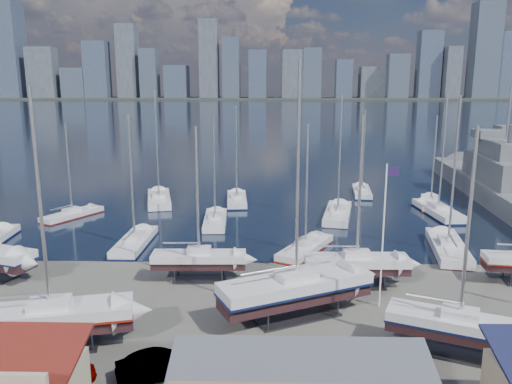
{
  "coord_description": "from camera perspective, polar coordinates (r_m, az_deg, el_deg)",
  "views": [
    {
      "loc": [
        -1.6,
        -45.14,
        16.62
      ],
      "look_at": [
        -2.96,
        8.0,
        5.21
      ],
      "focal_mm": 35.0,
      "sensor_mm": 36.0,
      "label": 1
    }
  ],
  "objects": [
    {
      "name": "car_b",
      "position": [
        30.95,
        -11.04,
        -18.88
      ],
      "size": [
        5.09,
        3.46,
        1.59
      ],
      "primitive_type": "imported",
      "rotation": [
        0.0,
        0.0,
        1.98
      ],
      "color": "gray",
      "rests_on": "ground"
    },
    {
      "name": "naval_ship_east",
      "position": [
        82.02,
        26.19,
        0.35
      ],
      "size": [
        12.2,
        50.46,
        18.5
      ],
      "rotation": [
        0.0,
        0.0,
        1.49
      ],
      "color": "slate",
      "rests_on": "water"
    },
    {
      "name": "sailboat_moored_6",
      "position": [
        51.24,
        5.66,
        -6.51
      ],
      "size": [
        6.54,
        9.16,
        13.53
      ],
      "rotation": [
        0.0,
        0.0,
        1.07
      ],
      "color": "black",
      "rests_on": "water"
    },
    {
      "name": "ground",
      "position": [
        38.91,
        3.78,
        -13.2
      ],
      "size": [
        1400.0,
        1400.0,
        0.0
      ],
      "primitive_type": "plane",
      "color": "#605E59",
      "rests_on": "ground"
    },
    {
      "name": "sailboat_moored_10",
      "position": [
        69.49,
        20.1,
        -2.22
      ],
      "size": [
        4.05,
        11.16,
        16.33
      ],
      "rotation": [
        0.0,
        0.0,
        1.66
      ],
      "color": "black",
      "rests_on": "water"
    },
    {
      "name": "sailboat_moored_11",
      "position": [
        74.08,
        19.33,
        -1.3
      ],
      "size": [
        4.76,
        9.19,
        13.23
      ],
      "rotation": [
        0.0,
        0.0,
        1.3
      ],
      "color": "black",
      "rests_on": "water"
    },
    {
      "name": "far_shore",
      "position": [
        605.35,
        1.65,
        10.64
      ],
      "size": [
        1400.0,
        80.0,
        2.2
      ],
      "primitive_type": "cube",
      "color": "#2D332D",
      "rests_on": "ground"
    },
    {
      "name": "sailboat_cradle_5",
      "position": [
        34.46,
        22.21,
        -13.97
      ],
      "size": [
        9.06,
        5.72,
        14.36
      ],
      "rotation": [
        0.0,
        0.0,
        -0.4
      ],
      "color": "#2D2D33",
      "rests_on": "ground"
    },
    {
      "name": "skyline",
      "position": [
        599.36,
        0.9,
        14.26
      ],
      "size": [
        639.14,
        43.8,
        107.69
      ],
      "color": "#475166",
      "rests_on": "far_shore"
    },
    {
      "name": "sailboat_moored_2",
      "position": [
        73.23,
        -11.01,
        -0.97
      ],
      "size": [
        5.56,
        11.5,
        16.73
      ],
      "rotation": [
        0.0,
        0.0,
        1.8
      ],
      "color": "black",
      "rests_on": "water"
    },
    {
      "name": "sailboat_cradle_2",
      "position": [
        43.7,
        -6.53,
        -7.59
      ],
      "size": [
        8.13,
        2.51,
        13.37
      ],
      "rotation": [
        0.0,
        0.0,
        0.03
      ],
      "color": "#2D2D33",
      "rests_on": "ground"
    },
    {
      "name": "sailboat_moored_3",
      "position": [
        54.33,
        -13.67,
        -5.71
      ],
      "size": [
        2.86,
        9.71,
        14.46
      ],
      "rotation": [
        0.0,
        0.0,
        1.56
      ],
      "color": "black",
      "rests_on": "water"
    },
    {
      "name": "water",
      "position": [
        345.56,
        1.75,
        9.32
      ],
      "size": [
        1400.0,
        600.0,
        0.4
      ],
      "primitive_type": "cube",
      "color": "#172535",
      "rests_on": "ground"
    },
    {
      "name": "sailboat_cradle_4",
      "position": [
        43.08,
        11.42,
        -7.99
      ],
      "size": [
        8.75,
        2.63,
        14.34
      ],
      "rotation": [
        0.0,
        0.0,
        0.02
      ],
      "color": "#2D2D33",
      "rests_on": "ground"
    },
    {
      "name": "sailboat_moored_4",
      "position": [
        61.21,
        -4.69,
        -3.37
      ],
      "size": [
        3.1,
        9.33,
        13.88
      ],
      "rotation": [
        0.0,
        0.0,
        1.63
      ],
      "color": "black",
      "rests_on": "water"
    },
    {
      "name": "sailboat_moored_7",
      "position": [
        64.75,
        9.32,
        -2.63
      ],
      "size": [
        5.1,
        11.17,
        16.28
      ],
      "rotation": [
        0.0,
        0.0,
        1.37
      ],
      "color": "black",
      "rests_on": "water"
    },
    {
      "name": "flagpole",
      "position": [
        38.22,
        14.47,
        -3.92
      ],
      "size": [
        0.98,
        0.12,
        11.07
      ],
      "color": "white",
      "rests_on": "ground"
    },
    {
      "name": "sailboat_moored_1",
      "position": [
        68.05,
        -20.24,
        -2.52
      ],
      "size": [
        6.23,
        8.49,
        12.61
      ],
      "rotation": [
        0.0,
        0.0,
        1.05
      ],
      "color": "black",
      "rests_on": "water"
    },
    {
      "name": "sailboat_moored_9",
      "position": [
        54.52,
        21.07,
        -6.12
      ],
      "size": [
        4.83,
        11.22,
        16.4
      ],
      "rotation": [
        0.0,
        0.0,
        1.4
      ],
      "color": "black",
      "rests_on": "water"
    },
    {
      "name": "sailboat_cradle_3",
      "position": [
        36.94,
        4.58,
        -10.91
      ],
      "size": [
        11.74,
        7.93,
        18.38
      ],
      "rotation": [
        0.0,
        0.0,
        0.45
      ],
      "color": "#2D2D33",
      "rests_on": "ground"
    },
    {
      "name": "sailboat_moored_5",
      "position": [
        71.94,
        -2.2,
        -1.0
      ],
      "size": [
        3.44,
        9.85,
        14.47
      ],
      "rotation": [
        0.0,
        0.0,
        1.65
      ],
      "color": "black",
      "rests_on": "water"
    },
    {
      "name": "sailboat_moored_8",
      "position": [
        79.05,
        11.99,
        -0.06
      ],
      "size": [
        3.56,
        9.34,
        13.62
      ],
      "rotation": [
        0.0,
        0.0,
        1.46
      ],
      "color": "black",
      "rests_on": "water"
    },
    {
      "name": "car_d",
      "position": [
        29.46,
        9.57,
        -20.73
      ],
      "size": [
        2.77,
        5.23,
        1.44
      ],
      "primitive_type": "imported",
      "rotation": [
        0.0,
        0.0,
        -0.15
      ],
      "color": "gray",
      "rests_on": "ground"
    },
    {
      "name": "sailboat_cradle_1",
      "position": [
        35.33,
        -22.41,
        -13.12
      ],
      "size": [
        10.69,
        5.22,
        16.6
      ],
      "rotation": [
        0.0,
        0.0,
        0.24
      ],
      "color": "#2D2D33",
      "rests_on": "ground"
    }
  ]
}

